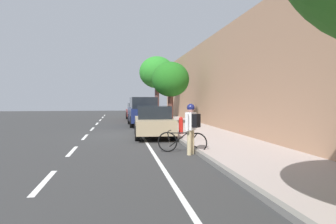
{
  "coord_description": "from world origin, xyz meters",
  "views": [
    {
      "loc": [
        -0.94,
        -15.86,
        1.84
      ],
      "look_at": [
        0.9,
        -4.11,
        1.36
      ],
      "focal_mm": 33.44,
      "sensor_mm": 36.0,
      "label": 1
    }
  ],
  "objects": [
    {
      "name": "street_tree_far_end",
      "position": [
        2.6,
        13.5,
        4.34
      ],
      "size": [
        3.31,
        3.31,
        5.75
      ],
      "color": "#533432",
      "rests_on": "sidewalk"
    },
    {
      "name": "lane_stripe_centre",
      "position": [
        -2.6,
        -0.24,
        0.0
      ],
      "size": [
        0.14,
        44.2,
        0.01
      ],
      "color": "white",
      "rests_on": "ground"
    },
    {
      "name": "bicycle_at_curb",
      "position": [
        1.21,
        -5.31,
        0.37
      ],
      "size": [
        1.63,
        0.74,
        0.76
      ],
      "color": "black",
      "rests_on": "ground"
    },
    {
      "name": "fire_hydrant",
      "position": [
        2.1,
        -0.59,
        0.55
      ],
      "size": [
        0.22,
        0.22,
        0.84
      ],
      "color": "red",
      "rests_on": "sidewalk"
    },
    {
      "name": "parked_sedan_red_mid",
      "position": [
        0.66,
        12.12,
        0.75
      ],
      "size": [
        1.98,
        4.47,
        1.52
      ],
      "color": "maroon",
      "rests_on": "ground"
    },
    {
      "name": "lane_stripe_bike_edge",
      "position": [
        0.2,
        0.0,
        0.0
      ],
      "size": [
        0.12,
        44.69,
        0.01
      ],
      "primitive_type": "cube",
      "color": "white",
      "rests_on": "ground"
    },
    {
      "name": "street_tree_mid_block",
      "position": [
        2.6,
        5.62,
        3.2
      ],
      "size": [
        2.58,
        2.58,
        4.32
      ],
      "color": "brown",
      "rests_on": "sidewalk"
    },
    {
      "name": "building_facade",
      "position": [
        5.17,
        0.0,
        2.95
      ],
      "size": [
        0.5,
        44.69,
        5.91
      ],
      "primitive_type": "cube",
      "color": "tan",
      "rests_on": "ground"
    },
    {
      "name": "curb_edge",
      "position": [
        1.67,
        0.0,
        0.06
      ],
      "size": [
        0.16,
        44.69,
        0.13
      ],
      "primitive_type": "cube",
      "color": "gray",
      "rests_on": "ground"
    },
    {
      "name": "sidewalk",
      "position": [
        3.34,
        0.0,
        0.06
      ],
      "size": [
        3.17,
        44.69,
        0.13
      ],
      "primitive_type": "cube",
      "color": "#AB9C95",
      "rests_on": "ground"
    },
    {
      "name": "parked_sedan_tan_nearest",
      "position": [
        0.72,
        -0.7,
        0.75
      ],
      "size": [
        1.98,
        4.47,
        1.52
      ],
      "color": "tan",
      "rests_on": "ground"
    },
    {
      "name": "cyclist_with_backpack",
      "position": [
        1.43,
        -5.78,
        1.03
      ],
      "size": [
        0.53,
        0.55,
        1.7
      ],
      "color": "#C6B284",
      "rests_on": "ground"
    },
    {
      "name": "ground",
      "position": [
        0.0,
        0.0,
        0.0
      ],
      "size": [
        71.5,
        71.5,
        0.0
      ],
      "primitive_type": "plane",
      "color": "#333333"
    },
    {
      "name": "parked_suv_dark_blue_second",
      "position": [
        0.7,
        5.93,
        1.03
      ],
      "size": [
        2.03,
        4.73,
        1.99
      ],
      "color": "navy",
      "rests_on": "ground"
    }
  ]
}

